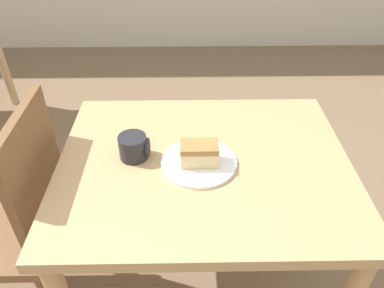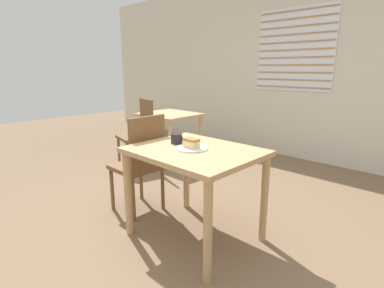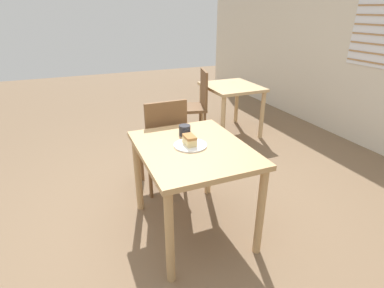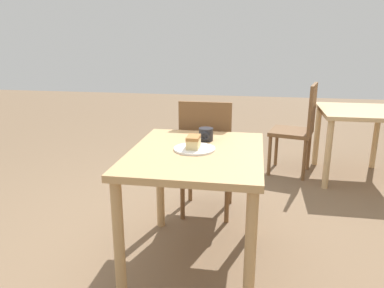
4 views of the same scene
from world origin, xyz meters
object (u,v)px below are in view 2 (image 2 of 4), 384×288
Objects in this scene: cake_slice at (191,143)px; dining_table_near at (195,163)px; dining_table_far at (170,122)px; chair_near_window at (141,161)px; chair_far_corner at (139,132)px; plate at (192,148)px; coffee_mug at (177,139)px.

dining_table_near is at bearing 48.37° from cake_slice.
cake_slice reaches higher than dining_table_far.
chair_near_window is (1.11, -1.38, -0.07)m from dining_table_far.
dining_table_far is 2.26m from cake_slice.
chair_far_corner is 1.98m from plate.
dining_table_far is 2.25m from plate.
plate reaches higher than dining_table_near.
dining_table_near is 1.01× the size of chair_near_window.
chair_far_corner is at bearing -91.88° from dining_table_far.
coffee_mug is at bearing 167.76° from cake_slice.
dining_table_far is at bearing 142.23° from cake_slice.
chair_near_window and chair_far_corner have the same top height.
cake_slice is at bearing -37.77° from dining_table_far.
cake_slice is 0.22m from coffee_mug.
coffee_mug is at bearing 169.49° from plate.
plate is (0.66, 0.01, 0.25)m from chair_near_window.
dining_table_near is 3.88× the size of plate.
dining_table_far is (-1.79, 1.36, -0.06)m from dining_table_near.
cake_slice is (0.67, 0.00, 0.30)m from chair_near_window.
dining_table_far is 0.83× the size of chair_far_corner.
dining_table_near is 0.17m from cake_slice.
cake_slice is at bearing -131.63° from dining_table_near.
chair_far_corner reaches higher than dining_table_near.
dining_table_far is at bearing 142.36° from plate.
dining_table_far is at bearing -141.19° from chair_near_window.
chair_far_corner is 3.83× the size of plate.
dining_table_near is at bearing -6.48° from coffee_mug.
coffee_mug is at bearing 173.52° from dining_table_near.
dining_table_near is 1.22× the size of dining_table_far.
cake_slice reaches higher than coffee_mug.
plate is (-0.02, -0.01, 0.12)m from dining_table_near.
cake_slice is at bearing -83.82° from plate.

